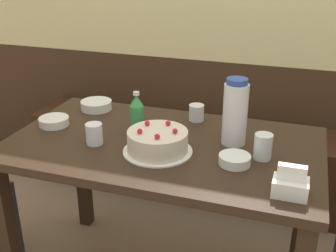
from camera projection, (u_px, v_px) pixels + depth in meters
The scene contains 12 objects.
bench_seat at pixel (207, 161), 2.60m from camera, with size 2.24×0.38×0.46m.
dining_table at pixel (163, 166), 1.72m from camera, with size 1.24×0.72×0.73m.
birthday_cake at pixel (158, 142), 1.58m from camera, with size 0.26×0.26×0.11m.
water_pitcher at pixel (235, 112), 1.62m from camera, with size 0.10×0.10×0.27m.
soju_bottle at pixel (137, 114), 1.73m from camera, with size 0.06×0.06×0.18m.
napkin_holder at pixel (290, 185), 1.31m from camera, with size 0.11×0.08×0.11m.
bowl_soup_white at pixel (54, 121), 1.83m from camera, with size 0.13×0.13×0.04m.
bowl_rice_small at pixel (235, 160), 1.50m from camera, with size 0.11×0.11×0.03m.
bowl_side_dish at pixel (96, 105), 2.01m from camera, with size 0.15×0.15×0.04m.
glass_water_tall at pixel (196, 113), 1.87m from camera, with size 0.07×0.07×0.07m.
glass_tumbler_short at pixel (263, 147), 1.53m from camera, with size 0.07×0.07×0.10m.
glass_shot_small at pixel (94, 134), 1.65m from camera, with size 0.07×0.07×0.08m.
Camera 1 is at (0.50, -1.43, 1.45)m, focal length 45.00 mm.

